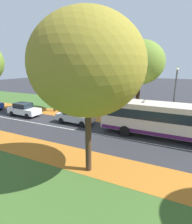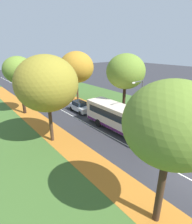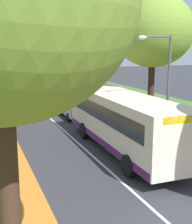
# 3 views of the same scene
# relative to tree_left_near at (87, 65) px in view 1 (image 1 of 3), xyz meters

# --- Properties ---
(leaf_litter_left) EXTENTS (2.80, 60.00, 0.00)m
(leaf_litter_left) POSITION_rel_tree_left_near_xyz_m (0.80, 2.06, -6.11)
(leaf_litter_left) COLOR #B26B23
(leaf_litter_left) RESTS_ON grass_verge_left
(grass_verge_right) EXTENTS (12.00, 90.00, 0.01)m
(grass_verge_right) POSITION_rel_tree_left_near_xyz_m (14.60, 8.06, -6.11)
(grass_verge_right) COLOR #3D6028
(grass_verge_right) RESTS_ON ground
(leaf_litter_right) EXTENTS (2.80, 60.00, 0.00)m
(leaf_litter_right) POSITION_rel_tree_left_near_xyz_m (10.00, 2.06, -6.11)
(leaf_litter_right) COLOR #B26B23
(leaf_litter_right) RESTS_ON grass_verge_right
(road_centre_line) EXTENTS (0.12, 80.00, 0.01)m
(road_centre_line) POSITION_rel_tree_left_near_xyz_m (5.40, 8.06, -6.11)
(road_centre_line) COLOR silver
(road_centre_line) RESTS_ON ground
(tree_left_near) EXTENTS (6.00, 6.00, 8.83)m
(tree_left_near) POSITION_rel_tree_left_near_xyz_m (0.00, 0.00, 0.00)
(tree_left_near) COLOR #422D1E
(tree_left_near) RESTS_ON ground
(tree_right_near) EXTENTS (5.00, 5.00, 8.66)m
(tree_right_near) POSITION_rel_tree_left_near_xyz_m (10.58, -0.51, 0.27)
(tree_right_near) COLOR black
(tree_right_near) RESTS_ON ground
(tree_right_mid) EXTENTS (6.01, 6.01, 8.70)m
(tree_right_mid) POSITION_rel_tree_left_near_xyz_m (10.48, 10.75, -0.14)
(tree_right_mid) COLOR #422D1E
(tree_right_mid) RESTS_ON ground
(streetlamp_right) EXTENTS (1.89, 0.28, 6.00)m
(streetlamp_right) POSITION_rel_tree_left_near_xyz_m (9.07, -4.13, -2.38)
(streetlamp_right) COLOR #47474C
(streetlamp_right) RESTS_ON ground
(bus) EXTENTS (2.81, 10.45, 2.98)m
(bus) POSITION_rel_tree_left_near_xyz_m (7.17, -3.40, -4.42)
(bus) COLOR beige
(bus) RESTS_ON ground
(car_silver_lead) EXTENTS (1.88, 4.25, 1.62)m
(car_silver_lead) POSITION_rel_tree_left_near_xyz_m (7.26, 5.43, -5.31)
(car_silver_lead) COLOR #B7BABF
(car_silver_lead) RESTS_ON ground
(car_white_following) EXTENTS (1.85, 4.24, 1.62)m
(car_white_following) POSITION_rel_tree_left_near_xyz_m (7.04, 12.77, -5.31)
(car_white_following) COLOR silver
(car_white_following) RESTS_ON ground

